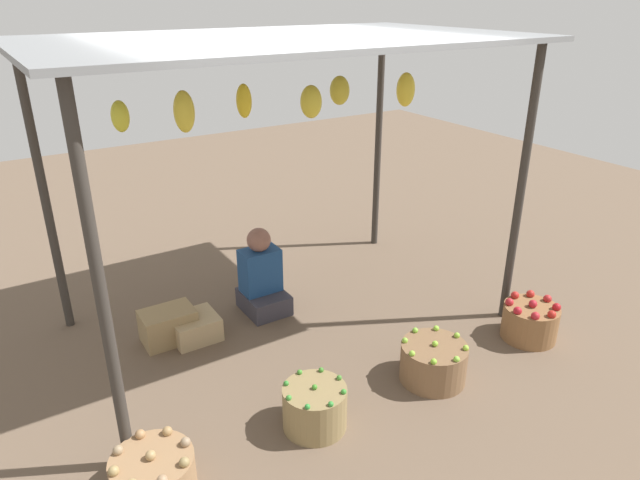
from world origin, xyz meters
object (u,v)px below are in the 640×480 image
basket_red_apples (530,321)px  basket_green_chilies (315,407)px  wooden_crate_stacked_rear (195,327)px  basket_potatoes (153,473)px  basket_limes (433,362)px  wooden_crate_near_vendor (168,326)px  vendor_person (262,279)px

basket_red_apples → basket_green_chilies: bearing=178.8°
wooden_crate_stacked_rear → basket_potatoes: bearing=-119.4°
basket_potatoes → basket_green_chilies: basket_green_chilies is taller
basket_potatoes → basket_limes: (2.06, -0.09, 0.03)m
basket_potatoes → wooden_crate_stacked_rear: bearing=60.6°
basket_potatoes → wooden_crate_near_vendor: size_ratio=1.13×
vendor_person → wooden_crate_near_vendor: (-0.88, -0.04, -0.16)m
basket_red_apples → wooden_crate_stacked_rear: size_ratio=1.21×
basket_red_apples → basket_potatoes: bearing=178.3°
basket_green_chilies → basket_red_apples: size_ratio=0.95×
wooden_crate_near_vendor → basket_potatoes: bearing=-111.7°
basket_green_chilies → basket_limes: size_ratio=0.87×
vendor_person → basket_potatoes: size_ratio=1.62×
basket_green_chilies → basket_potatoes: bearing=177.2°
wooden_crate_near_vendor → vendor_person: bearing=2.9°
basket_green_chilies → basket_red_apples: (2.06, -0.04, 0.00)m
basket_limes → wooden_crate_near_vendor: 2.14m
basket_limes → basket_potatoes: bearing=177.5°
wooden_crate_stacked_rear → basket_green_chilies: bearing=-78.5°
basket_red_apples → vendor_person: bearing=136.2°
vendor_person → wooden_crate_near_vendor: bearing=-177.1°
basket_potatoes → basket_limes: bearing=-2.5°
basket_potatoes → wooden_crate_near_vendor: (0.58, 1.45, 0.02)m
basket_green_chilies → wooden_crate_stacked_rear: bearing=101.5°
basket_green_chilies → wooden_crate_stacked_rear: 1.45m
basket_potatoes → basket_green_chilies: bearing=-2.8°
basket_potatoes → basket_red_apples: basket_red_apples is taller
basket_potatoes → basket_red_apples: (3.12, -0.09, 0.04)m
basket_red_apples → wooden_crate_stacked_rear: (-2.35, 1.46, -0.05)m
vendor_person → basket_limes: size_ratio=1.60×
basket_potatoes → vendor_person: bearing=45.7°
basket_green_chilies → vendor_person: bearing=75.5°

